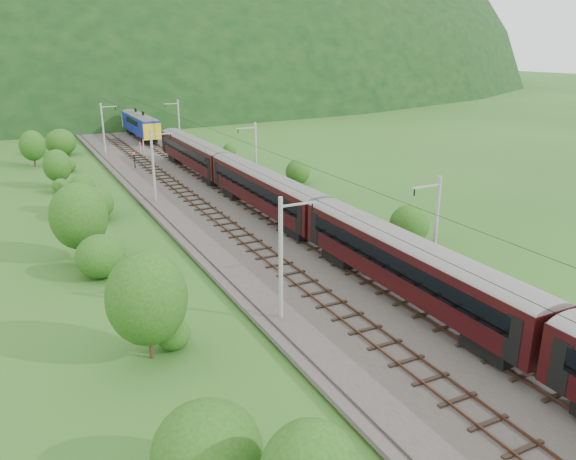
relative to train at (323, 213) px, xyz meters
name	(u,v)px	position (x,y,z in m)	size (l,w,h in m)	color
ground	(361,302)	(-2.40, -9.47, -3.61)	(600.00, 600.00, 0.00)	#245119
railbed	(295,254)	(-2.40, 0.53, -3.46)	(14.00, 220.00, 0.30)	#38332D
track_left	(269,257)	(-4.80, 0.53, -3.24)	(2.40, 220.00, 0.27)	brown
track_right	(319,248)	(0.00, 0.53, -3.24)	(2.40, 220.00, 0.27)	brown
catenary_left	(154,164)	(-8.52, 22.53, 0.89)	(2.54, 192.28, 8.00)	gray
catenary_right	(255,154)	(3.72, 22.53, 0.89)	(2.54, 192.28, 8.00)	gray
overhead_wires	(295,174)	(-2.40, 0.53, 3.49)	(4.83, 198.00, 0.03)	black
mountain_main	(45,83)	(-2.40, 250.53, -3.61)	(504.00, 360.00, 244.00)	black
train	(323,213)	(0.00, 0.00, 0.00)	(3.06, 145.02, 5.33)	black
hazard_post_near	(140,147)	(-3.03, 54.38, -2.59)	(0.16, 0.16, 1.46)	red
hazard_post_far	(143,145)	(-2.31, 55.22, -2.46)	(0.18, 0.18, 1.70)	red
signal	(134,159)	(-6.81, 41.20, -2.02)	(0.24, 0.24, 2.20)	black
vegetation_left	(97,224)	(-16.94, 9.04, -1.07)	(11.03, 144.18, 6.58)	#1E4412
vegetation_right	(436,235)	(9.16, -3.75, -2.21)	(5.34, 96.89, 3.20)	#1E4412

